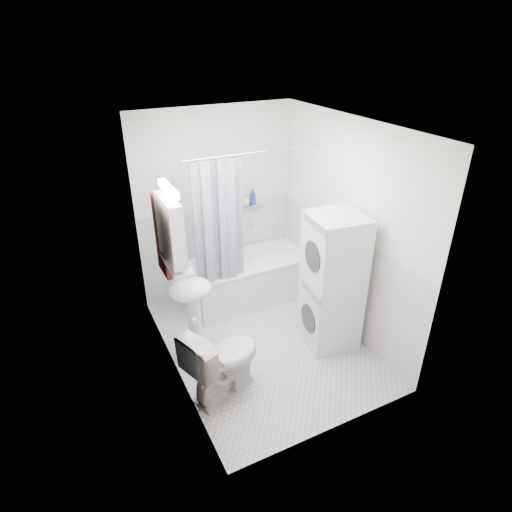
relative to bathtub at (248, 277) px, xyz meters
name	(u,v)px	position (x,y,z in m)	size (l,w,h in m)	color
floor	(264,343)	(-0.24, -0.92, -0.32)	(2.60, 2.60, 0.00)	silver
room_walls	(266,222)	(-0.24, -0.92, 1.17)	(2.60, 2.60, 2.60)	white
wainscot	(253,286)	(-0.24, -0.63, 0.28)	(1.98, 2.58, 2.58)	silver
door	(194,320)	(-1.19, -1.47, 0.68)	(0.05, 2.00, 2.00)	brown
bathtub	(248,277)	(0.00, 0.00, 0.00)	(1.52, 0.72, 0.58)	white
tub_spout	(250,223)	(0.20, 0.33, 0.58)	(0.04, 0.04, 0.12)	silver
curtain_rod	(259,152)	(0.00, -0.30, 1.68)	(0.02, 0.02, 1.70)	silver
shower_curtain	(220,226)	(-0.47, -0.30, 0.93)	(0.55, 0.02, 1.45)	#171448
sink	(192,301)	(-0.99, -0.77, 0.38)	(0.44, 0.37, 1.04)	white
medicine_cabinet	(171,228)	(-1.14, -0.82, 1.25)	(0.13, 0.50, 0.71)	white
shelf	(176,264)	(-1.13, -0.82, 0.88)	(0.18, 0.54, 0.03)	silver
shower_caddy	(254,205)	(0.25, 0.32, 0.83)	(0.22, 0.06, 0.02)	silver
towel	(161,235)	(-1.18, -0.57, 1.08)	(0.07, 0.33, 0.81)	#5D2216
washer_dryer	(332,282)	(0.44, -1.17, 0.44)	(0.61, 0.60, 1.52)	white
toilet	(223,360)	(-0.91, -1.37, 0.06)	(0.43, 0.77, 0.76)	white
soap_pump	(191,275)	(-0.95, -0.67, 0.63)	(0.08, 0.17, 0.08)	gray
shelf_bottle	(180,266)	(-1.13, -0.97, 0.93)	(0.07, 0.18, 0.07)	gray
shelf_cup	(172,252)	(-1.13, -0.70, 0.94)	(0.10, 0.09, 0.10)	gray
shampoo_a	(244,201)	(0.11, 0.32, 0.91)	(0.13, 0.17, 0.13)	gray
shampoo_b	(253,202)	(0.23, 0.32, 0.88)	(0.08, 0.21, 0.08)	#2932A5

